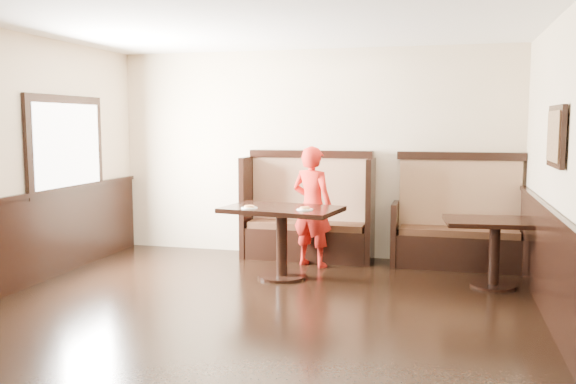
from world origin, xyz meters
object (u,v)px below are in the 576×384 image
(table_main, at_px, (282,224))
(child, at_px, (312,207))
(booth_main, at_px, (308,219))
(booth_neighbor, at_px, (458,229))
(table_neighbor, at_px, (495,237))

(table_main, height_order, child, child)
(booth_main, height_order, table_main, booth_main)
(booth_main, distance_m, table_main, 1.13)
(booth_main, xyz_separation_m, booth_neighbor, (1.95, -0.00, -0.05))
(booth_main, relative_size, booth_neighbor, 1.06)
(booth_neighbor, bearing_deg, table_main, -150.92)
(booth_neighbor, xyz_separation_m, table_main, (-2.02, -1.12, 0.16))
(booth_neighbor, xyz_separation_m, child, (-1.80, -0.44, 0.28))
(table_main, bearing_deg, booth_neighbor, 38.16)
(booth_main, bearing_deg, table_neighbor, -21.31)
(booth_neighbor, bearing_deg, table_neighbor, -67.67)
(booth_neighbor, height_order, child, child)
(booth_neighbor, distance_m, table_neighbor, 0.98)
(table_main, bearing_deg, table_neighbor, 14.30)
(booth_main, xyz_separation_m, table_main, (-0.07, -1.12, 0.12))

